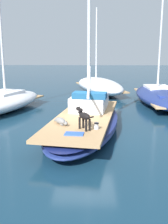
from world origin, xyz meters
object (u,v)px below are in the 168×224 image
(dog_black, at_px, (84,116))
(deck_winch, at_px, (96,126))
(moored_boat_far_astern, at_px, (99,85))
(moored_boat_starboard_side, at_px, (160,95))
(dog_grey, at_px, (61,121))
(sailboat_main, at_px, (85,123))
(deck_towel, at_px, (74,134))

(dog_black, xyz_separation_m, deck_winch, (0.40, 0.04, -0.32))
(moored_boat_far_astern, height_order, moored_boat_starboard_side, moored_boat_starboard_side)
(dog_black, distance_m, deck_winch, 0.52)
(dog_grey, relative_size, moored_boat_far_astern, 0.10)
(sailboat_main, relative_size, dog_black, 9.32)
(dog_grey, bearing_deg, deck_winch, -25.38)
(moored_boat_far_astern, bearing_deg, deck_towel, -94.68)
(sailboat_main, xyz_separation_m, moored_boat_far_astern, (0.81, 10.42, 0.25))
(moored_boat_starboard_side, bearing_deg, dog_black, -119.40)
(deck_towel, relative_size, moored_boat_far_astern, 0.07)
(deck_winch, bearing_deg, deck_towel, -139.93)
(dog_black, xyz_separation_m, moored_boat_far_astern, (0.79, 12.37, -0.50))
(moored_boat_starboard_side, bearing_deg, moored_boat_far_astern, 128.08)
(sailboat_main, bearing_deg, moored_boat_starboard_side, 52.93)
(dog_grey, height_order, deck_winch, dog_grey)
(dog_black, relative_size, dog_grey, 0.97)
(moored_boat_far_astern, distance_m, moored_boat_starboard_side, 5.83)
(dog_grey, bearing_deg, moored_boat_starboard_side, 54.14)
(deck_towel, bearing_deg, moored_boat_far_astern, 85.32)
(moored_boat_starboard_side, bearing_deg, sailboat_main, -127.07)
(dog_black, height_order, dog_grey, dog_black)
(deck_winch, distance_m, moored_boat_starboard_side, 8.71)
(dog_black, height_order, moored_boat_far_astern, moored_boat_far_astern)
(sailboat_main, height_order, moored_boat_starboard_side, moored_boat_starboard_side)
(dog_grey, distance_m, moored_boat_far_astern, 11.87)
(dog_black, distance_m, moored_boat_far_astern, 12.40)
(deck_towel, bearing_deg, dog_black, 63.12)
(dog_grey, xyz_separation_m, deck_towel, (0.53, -1.14, -0.09))
(dog_black, relative_size, moored_boat_starboard_side, 0.10)
(deck_towel, bearing_deg, moored_boat_starboard_side, 60.75)
(sailboat_main, xyz_separation_m, dog_black, (0.02, -1.95, 0.75))
(sailboat_main, distance_m, dog_grey, 1.61)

